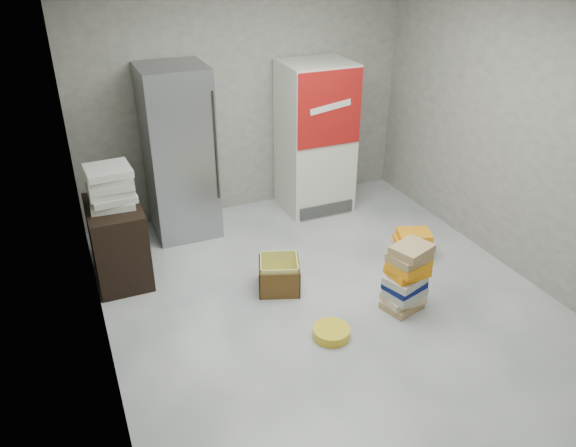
{
  "coord_description": "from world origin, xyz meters",
  "views": [
    {
      "loc": [
        -2.06,
        -3.66,
        3.14
      ],
      "look_at": [
        -0.21,
        0.7,
        0.63
      ],
      "focal_mm": 35.0,
      "sensor_mm": 36.0,
      "label": 1
    }
  ],
  "objects_px": {
    "wood_shelf": "(118,242)",
    "cardboard_box": "(279,277)",
    "phonebook_stack_main": "(406,277)",
    "coke_cooler": "(315,138)",
    "steel_fridge": "(179,153)"
  },
  "relations": [
    {
      "from": "wood_shelf",
      "to": "phonebook_stack_main",
      "type": "relative_size",
      "value": 1.2
    },
    {
      "from": "wood_shelf",
      "to": "cardboard_box",
      "type": "distance_m",
      "value": 1.62
    },
    {
      "from": "coke_cooler",
      "to": "phonebook_stack_main",
      "type": "xyz_separation_m",
      "value": [
        -0.16,
        -2.28,
        -0.57
      ]
    },
    {
      "from": "steel_fridge",
      "to": "cardboard_box",
      "type": "height_order",
      "value": "steel_fridge"
    },
    {
      "from": "wood_shelf",
      "to": "phonebook_stack_main",
      "type": "distance_m",
      "value": 2.8
    },
    {
      "from": "steel_fridge",
      "to": "phonebook_stack_main",
      "type": "xyz_separation_m",
      "value": [
        1.49,
        -2.29,
        -0.62
      ]
    },
    {
      "from": "wood_shelf",
      "to": "cardboard_box",
      "type": "xyz_separation_m",
      "value": [
        1.38,
        -0.81,
        -0.27
      ]
    },
    {
      "from": "wood_shelf",
      "to": "cardboard_box",
      "type": "bearing_deg",
      "value": -30.53
    },
    {
      "from": "steel_fridge",
      "to": "coke_cooler",
      "type": "relative_size",
      "value": 1.06
    },
    {
      "from": "coke_cooler",
      "to": "phonebook_stack_main",
      "type": "bearing_deg",
      "value": -93.97
    },
    {
      "from": "coke_cooler",
      "to": "cardboard_box",
      "type": "bearing_deg",
      "value": -125.67
    },
    {
      "from": "coke_cooler",
      "to": "wood_shelf",
      "type": "bearing_deg",
      "value": -163.72
    },
    {
      "from": "coke_cooler",
      "to": "cardboard_box",
      "type": "distance_m",
      "value": 2.04
    },
    {
      "from": "steel_fridge",
      "to": "wood_shelf",
      "type": "distance_m",
      "value": 1.23
    },
    {
      "from": "coke_cooler",
      "to": "cardboard_box",
      "type": "relative_size",
      "value": 3.57
    }
  ]
}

